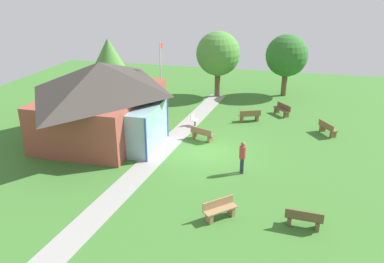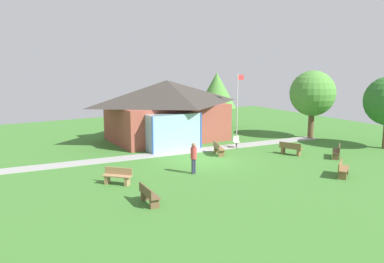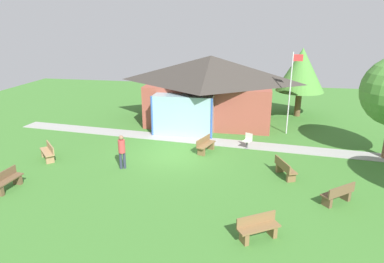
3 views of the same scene
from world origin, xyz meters
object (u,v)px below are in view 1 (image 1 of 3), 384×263
pavilion (104,98)px  patio_chair_lawn_spare (194,120)px  visitor_strolling_lawn (242,155)px  bench_mid_right (250,116)px  bench_front_right (327,129)px  tree_east_hedge (218,54)px  tree_behind_pavilion_right (109,59)px  flagpole (161,74)px  bench_front_left (304,219)px  bench_lawn_far_right (282,110)px  bench_rear_near_path (202,134)px  bench_mid_left (220,210)px  tree_far_east (287,56)px

pavilion → patio_chair_lawn_spare: pavilion is taller
visitor_strolling_lawn → bench_mid_right: bearing=158.3°
bench_front_right → tree_east_hedge: (6.73, 8.50, 3.20)m
tree_behind_pavilion_right → flagpole: bearing=-103.3°
bench_front_left → bench_lawn_far_right: (13.91, 1.40, 0.00)m
bench_mid_right → visitor_strolling_lawn: visitor_strolling_lawn is taller
bench_front_right → bench_rear_near_path: size_ratio=0.96×
bench_front_right → patio_chair_lawn_spare: patio_chair_lawn_spare is taller
pavilion → bench_rear_near_path: (0.65, -6.14, -2.05)m
bench_front_right → tree_behind_pavilion_right: (2.90, 16.39, 3.10)m
bench_lawn_far_right → visitor_strolling_lawn: (-9.80, 1.65, 0.62)m
tree_behind_pavilion_right → tree_east_hedge: bearing=-64.1°
bench_front_left → patio_chair_lawn_spare: bearing=128.7°
bench_mid_left → bench_rear_near_path: bearing=-116.2°
bench_front_left → tree_behind_pavilion_right: 20.39m
bench_rear_near_path → visitor_strolling_lawn: (-3.71, -2.97, 0.62)m
flagpole → bench_lawn_far_right: bearing=-81.4°
bench_lawn_far_right → tree_east_hedge: 7.32m
patio_chair_lawn_spare → tree_far_east: tree_far_east is taller
visitor_strolling_lawn → tree_far_east: bearing=148.7°
tree_behind_pavilion_right → tree_far_east: (5.52, -13.33, -0.12)m
bench_rear_near_path → visitor_strolling_lawn: size_ratio=0.90×
bench_mid_left → bench_rear_near_path: size_ratio=0.89×
pavilion → bench_rear_near_path: size_ratio=6.04×
bench_rear_near_path → tree_east_hedge: size_ratio=0.29×
flagpole → tree_behind_pavilion_right: bearing=76.7°
flagpole → bench_mid_right: flagpole is taller
tree_behind_pavilion_right → tree_east_hedge: 8.78m
bench_rear_near_path → visitor_strolling_lawn: visitor_strolling_lawn is taller
tree_east_hedge → bench_front_left: bearing=-158.4°
bench_mid_right → bench_rear_near_path: same height
tree_far_east → visitor_strolling_lawn: bearing=174.1°
bench_mid_left → pavilion: bearing=-84.3°
bench_rear_near_path → tree_behind_pavilion_right: tree_behind_pavilion_right is taller
pavilion → bench_front_right: bearing=-75.4°
bench_front_right → bench_mid_left: bearing=-56.8°
flagpole → bench_lawn_far_right: size_ratio=3.63×
bench_rear_near_path → tree_far_east: (11.34, -4.53, 2.99)m
bench_front_right → tree_far_east: tree_far_east is taller
bench_front_right → bench_rear_near_path: same height
flagpole → visitor_strolling_lawn: 11.25m
bench_mid_left → tree_east_hedge: tree_east_hedge is taller
tree_far_east → bench_front_left: bearing=-175.5°
visitor_strolling_lawn → tree_behind_pavilion_right: bearing=-154.4°
bench_front_right → flagpole: bearing=-131.0°
bench_front_left → patio_chair_lawn_spare: size_ratio=1.77×
bench_mid_right → pavilion: bearing=-173.9°
bench_rear_near_path → tree_behind_pavilion_right: 11.01m
tree_behind_pavilion_right → tree_far_east: bearing=-67.5°
bench_lawn_far_right → bench_rear_near_path: size_ratio=0.92×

